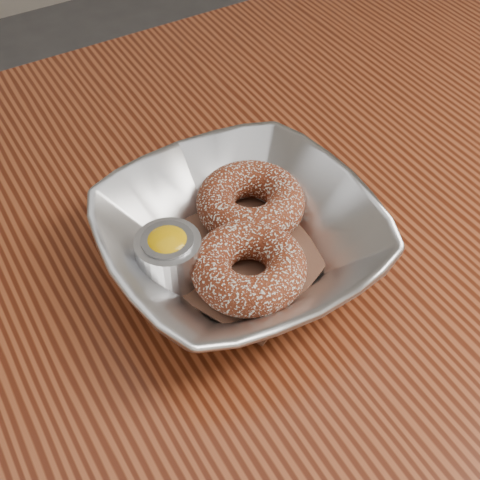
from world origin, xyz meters
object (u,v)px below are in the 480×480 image
serving_bowl (240,240)px  donut_front (249,267)px  donut_back (251,202)px  table (201,313)px  ramekin (169,255)px

serving_bowl → donut_front: size_ratio=2.40×
donut_back → donut_front: size_ratio=1.02×
donut_back → donut_front: 0.08m
table → donut_front: 0.14m
serving_bowl → donut_back: bearing=48.2°
serving_bowl → donut_back: 0.05m
serving_bowl → donut_front: (-0.01, -0.03, -0.00)m
serving_bowl → donut_back: serving_bowl is taller
donut_front → table: bearing=106.0°
table → donut_back: (0.06, 0.01, 0.13)m
donut_back → ramekin: bearing=-165.4°
donut_back → ramekin: 0.10m
donut_back → donut_front: same height
donut_front → ramekin: ramekin is taller
table → serving_bowl: 0.14m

